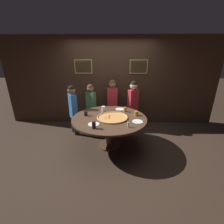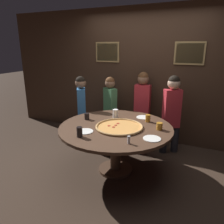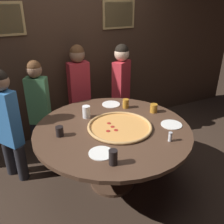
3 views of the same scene
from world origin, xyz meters
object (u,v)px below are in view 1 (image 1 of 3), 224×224
at_px(white_plate_right_side, 120,109).
at_px(diner_side_left, 73,107).
at_px(drink_cup_beside_pizza, 94,125).
at_px(white_plate_near_front, 94,124).
at_px(drink_cup_near_right, 125,109).
at_px(diner_centre_back, 112,100).
at_px(white_plate_beside_cup, 138,122).
at_px(diner_far_left, 91,104).
at_px(dining_table, 109,122).
at_px(giant_pizza, 112,117).
at_px(drink_cup_far_right, 103,109).
at_px(condiment_shaker, 128,125).
at_px(diner_far_right, 133,102).
at_px(drink_cup_front_edge, 86,114).
at_px(drink_cup_centre_back, 136,113).

bearing_deg(white_plate_right_side, diner_side_left, 176.36).
relative_size(drink_cup_beside_pizza, white_plate_near_front, 0.59).
bearing_deg(diner_side_left, drink_cup_near_right, -133.00).
bearing_deg(diner_centre_back, white_plate_beside_cup, 109.43).
bearing_deg(diner_far_left, dining_table, 148.00).
height_order(giant_pizza, diner_side_left, diner_side_left).
relative_size(drink_cup_far_right, diner_centre_back, 0.10).
xyz_separation_m(white_plate_near_front, white_plate_beside_cup, (0.91, 0.15, 0.00)).
xyz_separation_m(dining_table, condiment_shaker, (0.38, -0.48, 0.17)).
distance_m(giant_pizza, condiment_shaker, 0.55).
bearing_deg(white_plate_near_front, giant_pizza, 42.50).
height_order(diner_far_right, diner_far_left, diner_far_right).
height_order(drink_cup_front_edge, white_plate_beside_cup, drink_cup_front_edge).
xyz_separation_m(giant_pizza, drink_cup_near_right, (0.31, 0.42, 0.04)).
bearing_deg(drink_cup_front_edge, dining_table, -9.50).
xyz_separation_m(drink_cup_far_right, diner_centre_back, (0.21, 0.82, -0.01)).
xyz_separation_m(diner_side_left, diner_centre_back, (1.03, 0.54, 0.04)).
xyz_separation_m(dining_table, diner_far_left, (-0.57, 1.03, 0.12)).
height_order(giant_pizza, diner_far_left, diner_far_left).
distance_m(dining_table, white_plate_beside_cup, 0.66).
bearing_deg(giant_pizza, dining_table, 154.80).
height_order(dining_table, white_plate_near_front, white_plate_near_front).
distance_m(white_plate_near_front, white_plate_beside_cup, 0.92).
bearing_deg(drink_cup_beside_pizza, giant_pizza, 56.74).
relative_size(drink_cup_front_edge, white_plate_beside_cup, 0.45).
height_order(diner_centre_back, diner_far_left, diner_centre_back).
bearing_deg(drink_cup_front_edge, white_plate_near_front, -62.18).
bearing_deg(dining_table, drink_cup_far_right, 114.22).
relative_size(drink_cup_centre_back, drink_cup_front_edge, 0.99).
height_order(condiment_shaker, diner_centre_back, diner_centre_back).
bearing_deg(diner_far_right, dining_table, 24.26).
distance_m(drink_cup_beside_pizza, condiment_shaker, 0.66).
xyz_separation_m(white_plate_near_front, diner_side_left, (-0.69, 1.01, 0.02)).
distance_m(drink_cup_centre_back, drink_cup_beside_pizza, 1.12).
distance_m(dining_table, diner_side_left, 1.18).
distance_m(dining_table, diner_far_right, 1.19).
bearing_deg(diner_far_left, drink_cup_near_right, 174.90).
bearing_deg(diner_centre_back, giant_pizza, 88.79).
relative_size(diner_far_right, diner_far_left, 1.08).
bearing_deg(giant_pizza, white_plate_right_side, 72.34).
bearing_deg(drink_cup_beside_pizza, white_plate_near_front, 99.20).
xyz_separation_m(drink_cup_centre_back, white_plate_near_front, (-0.92, -0.50, -0.05)).
bearing_deg(white_plate_beside_cup, giant_pizza, 159.99).
xyz_separation_m(drink_cup_centre_back, diner_side_left, (-1.61, 0.51, -0.03)).
bearing_deg(drink_cup_front_edge, drink_cup_near_right, 17.69).
bearing_deg(diner_far_right, drink_cup_centre_back, 55.83).
relative_size(drink_cup_centre_back, drink_cup_beside_pizza, 0.76).
distance_m(white_plate_near_front, diner_side_left, 1.22).
xyz_separation_m(white_plate_right_side, white_plate_beside_cup, (0.35, -0.78, 0.00)).
xyz_separation_m(drink_cup_near_right, white_plate_beside_cup, (0.23, -0.61, -0.05)).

